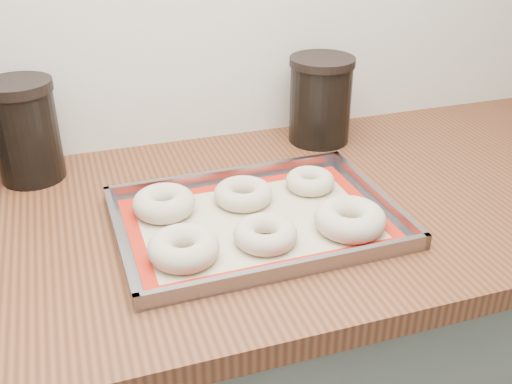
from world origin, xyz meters
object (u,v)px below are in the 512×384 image
object	(u,v)px
baking_tray	(256,220)
bagel_front_mid	(265,234)
bagel_front_right	(350,219)
canister_right	(320,100)
bagel_back_right	(310,181)
bagel_back_mid	(243,194)
bagel_back_left	(164,203)
bagel_front_left	(184,248)
canister_mid	(26,131)

from	to	relation	value
baking_tray	bagel_front_mid	xyz separation A→B (m)	(-0.01, -0.07, 0.01)
baking_tray	bagel_front_right	distance (m)	0.16
bagel_front_right	canister_right	distance (m)	0.39
bagel_back_right	bagel_back_mid	bearing A→B (deg)	-176.37
bagel_back_right	canister_right	size ratio (longest dim) A/B	0.49
bagel_back_left	canister_right	world-z (taller)	canister_right
bagel_front_left	bagel_front_right	world-z (taller)	bagel_front_right
baking_tray	bagel_back_right	xyz separation A→B (m)	(0.13, 0.08, 0.01)
bagel_front_mid	canister_right	world-z (taller)	canister_right
bagel_front_right	canister_mid	bearing A→B (deg)	142.61
bagel_front_left	canister_mid	size ratio (longest dim) A/B	0.57
bagel_front_left	bagel_front_mid	size ratio (longest dim) A/B	1.08
bagel_back_left	bagel_back_right	distance (m)	0.27
baking_tray	bagel_back_mid	world-z (taller)	bagel_back_mid
bagel_back_left	baking_tray	bearing A→B (deg)	-28.00
bagel_front_left	bagel_back_mid	size ratio (longest dim) A/B	1.06
bagel_back_mid	bagel_front_mid	bearing A→B (deg)	-92.68
bagel_front_left	bagel_back_right	xyz separation A→B (m)	(0.27, 0.15, -0.00)
bagel_front_mid	bagel_back_right	distance (m)	0.20
bagel_front_right	bagel_back_left	world-z (taller)	bagel_front_right
bagel_back_left	canister_mid	distance (m)	0.32
bagel_front_left	canister_mid	xyz separation A→B (m)	(-0.21, 0.37, 0.07)
bagel_front_left	bagel_back_mid	bearing A→B (deg)	45.35
bagel_front_left	bagel_back_mid	xyz separation A→B (m)	(0.14, 0.14, -0.00)
baking_tray	bagel_front_left	world-z (taller)	bagel_front_left
baking_tray	bagel_back_left	distance (m)	0.16
baking_tray	canister_right	xyz separation A→B (m)	(0.24, 0.29, 0.09)
bagel_back_mid	bagel_front_right	bearing A→B (deg)	-46.39
canister_right	bagel_front_right	bearing A→B (deg)	-106.14
bagel_front_mid	bagel_front_right	world-z (taller)	bagel_front_right
bagel_back_right	canister_right	bearing A→B (deg)	62.45
bagel_front_left	bagel_front_mid	bearing A→B (deg)	0.69
canister_right	bagel_front_left	bearing A→B (deg)	-136.48
bagel_front_mid	canister_right	xyz separation A→B (m)	(0.25, 0.36, 0.07)
bagel_front_right	canister_right	bearing A→B (deg)	73.86
bagel_front_mid	bagel_back_left	bearing A→B (deg)	132.91
bagel_back_left	bagel_back_right	world-z (taller)	bagel_back_left
bagel_back_left	bagel_back_mid	xyz separation A→B (m)	(0.14, -0.01, -0.00)
bagel_back_left	bagel_front_left	bearing A→B (deg)	-89.08
baking_tray	bagel_front_mid	size ratio (longest dim) A/B	4.62
bagel_front_right	bagel_back_right	world-z (taller)	bagel_front_right
canister_right	canister_mid	bearing A→B (deg)	179.26
bagel_front_left	baking_tray	bearing A→B (deg)	26.93
baking_tray	bagel_back_right	bearing A→B (deg)	30.61
baking_tray	bagel_front_left	size ratio (longest dim) A/B	4.27
canister_mid	bagel_front_mid	bearing A→B (deg)	-46.77
bagel_back_right	canister_mid	xyz separation A→B (m)	(-0.48, 0.22, 0.08)
bagel_back_right	canister_right	distance (m)	0.25
bagel_back_mid	canister_mid	bearing A→B (deg)	146.86
bagel_back_left	canister_right	bearing A→B (deg)	29.45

